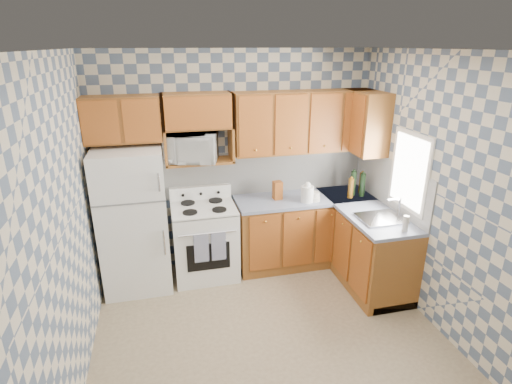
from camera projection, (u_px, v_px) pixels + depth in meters
The scene contains 30 objects.
floor at pixel (269, 334), 4.02m from camera, with size 3.40×3.40×0.00m, color #7D684D.
back_wall at pixel (236, 162), 5.01m from camera, with size 3.40×0.02×2.70m, color slate.
right_wall at pixel (436, 194), 3.93m from camera, with size 0.02×3.20×2.70m, color slate.
backsplash_back at pixel (267, 171), 5.14m from camera, with size 2.60×0.01×0.56m, color silver.
backsplash_right at pixel (390, 183), 4.71m from camera, with size 0.01×1.60×0.56m, color silver.
refrigerator at pixel (134, 220), 4.58m from camera, with size 0.75×0.70×1.68m, color white.
stove_body at pixel (205, 242), 4.92m from camera, with size 0.76×0.65×0.90m, color white.
cooktop at pixel (203, 208), 4.76m from camera, with size 0.76×0.65×0.03m, color silver.
backguard at pixel (200, 193), 4.98m from camera, with size 0.76×0.08×0.17m, color white.
dish_towel_left at pixel (201, 248), 4.55m from camera, with size 0.17×0.03×0.35m, color navy.
dish_towel_right at pixel (219, 246), 4.60m from camera, with size 0.17×0.03×0.35m, color navy.
base_cabinets_back at pixel (303, 231), 5.24m from camera, with size 1.75×0.60×0.88m, color brown.
base_cabinets_right at pixel (361, 243), 4.91m from camera, with size 0.60×1.60×0.88m, color brown.
countertop_back at pixel (305, 198), 5.07m from camera, with size 1.77×0.63×0.04m, color slate.
countertop_right at pixel (365, 209), 4.75m from camera, with size 0.63×1.60×0.04m, color slate.
upper_cabinets_back at pixel (304, 122), 4.87m from camera, with size 1.75×0.33×0.74m, color brown.
upper_cabinets_fridge at pixel (122, 119), 4.36m from camera, with size 0.82×0.33×0.50m, color brown.
upper_cabinets_right at pixel (365, 122), 4.86m from camera, with size 0.33×0.70×0.74m, color brown.
microwave_shelf at pixel (200, 161), 4.72m from camera, with size 0.80×0.33×0.03m, color brown.
microwave at pixel (191, 148), 4.62m from camera, with size 0.59×0.40×0.32m, color white.
sink at pixel (381, 219), 4.42m from camera, with size 0.48×0.40×0.03m, color #B7B7BC.
window at pixel (410, 172), 4.30m from camera, with size 0.02×0.66×0.86m, color silver.
bottle_0 at pixel (353, 183), 5.08m from camera, with size 0.07×0.07×0.31m, color black.
bottle_1 at pixel (362, 185), 5.05m from camera, with size 0.07×0.07×0.29m, color black.
bottle_2 at pixel (362, 183), 5.15m from camera, with size 0.07×0.07×0.27m, color #603C0F.
bottle_3 at pixel (351, 188), 5.00m from camera, with size 0.07×0.07×0.25m, color #603C0F.
knife_block at pixel (277, 190), 4.96m from camera, with size 0.10×0.10×0.23m, color brown.
electric_kettle at pixel (307, 194), 4.88m from camera, with size 0.16×0.16×0.20m, color white.
food_containers at pixel (314, 196), 4.93m from camera, with size 0.16×0.16×0.11m, color beige, non-canonical shape.
soap_bottle at pixel (406, 223), 4.11m from camera, with size 0.06×0.06×0.17m, color beige.
Camera 1 is at (-0.90, -3.15, 2.74)m, focal length 28.00 mm.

